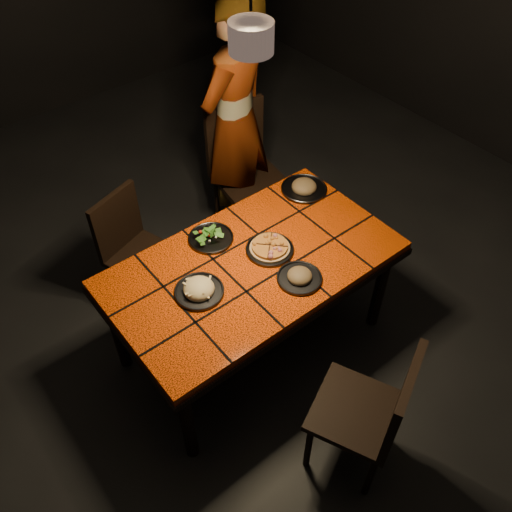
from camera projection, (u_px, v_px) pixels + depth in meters
room_shell at (252, 147)px, 2.44m from camera, size 6.04×7.04×3.08m
dining_table at (253, 271)px, 3.03m from camera, size 1.62×0.92×0.75m
chair_near at (375, 411)px, 2.60m from camera, size 0.55×0.55×0.91m
chair_far_left at (132, 244)px, 3.45m from camera, size 0.48×0.48×0.84m
chair_far_right at (243, 163)px, 3.90m from camera, size 0.51×0.51×1.00m
diner at (235, 124)px, 3.68m from camera, size 0.75×0.61×1.78m
pendant_lamp at (251, 33)px, 2.06m from camera, size 0.18×0.18×1.06m
plate_pizza at (270, 248)px, 3.02m from camera, size 0.32×0.32×0.04m
plate_pasta at (199, 290)px, 2.80m from camera, size 0.26×0.26×0.09m
plate_salad at (211, 236)px, 3.08m from camera, size 0.26×0.26×0.07m
plate_mushroom_a at (300, 276)px, 2.87m from camera, size 0.24×0.24×0.08m
plate_mushroom_b at (304, 187)px, 3.39m from camera, size 0.29×0.29×0.10m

